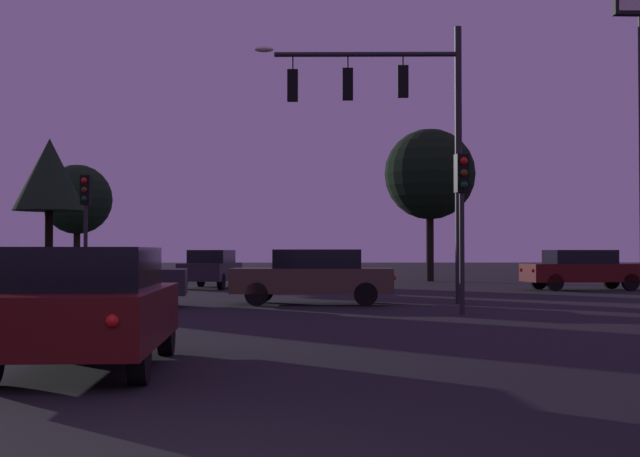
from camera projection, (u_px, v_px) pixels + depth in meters
name	position (u px, v px, depth m)	size (l,w,h in m)	color
ground_plane	(263.00, 294.00, 30.16)	(168.00, 168.00, 0.00)	black
traffic_signal_mast_arm	(398.00, 115.00, 24.93)	(5.90, 0.53, 7.86)	#232326
traffic_light_corner_left	(86.00, 211.00, 26.54)	(0.33, 0.37, 3.77)	#232326
traffic_light_corner_right	(462.00, 200.00, 20.57)	(0.34, 0.37, 3.75)	#232326
car_nearside_lane	(88.00, 305.00, 10.97)	(1.97, 4.32, 1.52)	#4C0F0F
car_crossing_left	(314.00, 276.00, 24.37)	(4.60, 2.09, 1.52)	#473828
car_crossing_right	(97.00, 277.00, 23.09)	(4.75, 2.24, 1.52)	#232328
car_far_lane	(583.00, 269.00, 33.29)	(4.65, 2.19, 1.52)	#4C0F0F
car_parked_lot	(211.00, 268.00, 35.09)	(2.31, 4.23, 1.52)	#232328
tree_behind_sign	(49.00, 175.00, 40.97)	(3.35, 3.35, 6.75)	black
tree_left_far	(430.00, 175.00, 43.20)	(4.47, 4.47, 7.50)	black
tree_center_horizon	(77.00, 200.00, 46.92)	(3.72, 3.72, 6.11)	black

